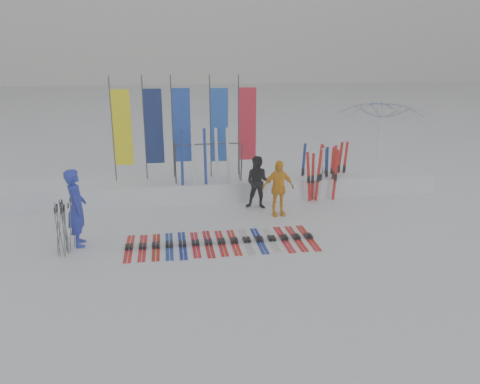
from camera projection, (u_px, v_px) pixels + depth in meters
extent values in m
plane|color=white|center=(242.00, 254.00, 10.76)|extent=(120.00, 120.00, 0.00)
cube|color=white|center=(219.00, 187.00, 15.03)|extent=(14.00, 1.60, 0.60)
imported|color=#1E2EAF|center=(77.00, 208.00, 10.99)|extent=(0.56, 0.75, 1.88)
imported|color=black|center=(258.00, 183.00, 13.70)|extent=(0.90, 0.79, 1.57)
imported|color=#FFAB10|center=(278.00, 188.00, 13.10)|extent=(0.97, 0.49, 1.59)
imported|color=white|center=(381.00, 140.00, 16.57)|extent=(3.48, 3.53, 2.91)
cube|color=red|center=(129.00, 247.00, 11.01)|extent=(0.17, 1.63, 0.07)
cube|color=red|center=(143.00, 247.00, 11.06)|extent=(0.17, 1.60, 0.07)
cube|color=#AE220D|center=(156.00, 246.00, 11.11)|extent=(0.17, 1.62, 0.07)
cube|color=#163497|center=(169.00, 245.00, 11.15)|extent=(0.17, 1.65, 0.07)
cube|color=navy|center=(182.00, 244.00, 11.20)|extent=(0.17, 1.69, 0.07)
cube|color=red|center=(195.00, 243.00, 11.25)|extent=(0.17, 1.57, 0.07)
cube|color=#AF0F0E|center=(208.00, 243.00, 11.29)|extent=(0.17, 1.69, 0.07)
cube|color=red|center=(221.00, 242.00, 11.34)|extent=(0.17, 1.59, 0.07)
cube|color=red|center=(234.00, 241.00, 11.39)|extent=(0.17, 1.60, 0.07)
cube|color=#BBBDC2|center=(247.00, 240.00, 11.43)|extent=(0.17, 1.66, 0.07)
cube|color=navy|center=(259.00, 240.00, 11.48)|extent=(0.17, 1.63, 0.07)
cube|color=silver|center=(272.00, 239.00, 11.53)|extent=(0.17, 1.56, 0.07)
cube|color=red|center=(284.00, 238.00, 11.57)|extent=(0.17, 1.70, 0.07)
cube|color=red|center=(296.00, 237.00, 11.62)|extent=(0.17, 1.65, 0.07)
cube|color=red|center=(308.00, 237.00, 11.67)|extent=(0.17, 1.70, 0.07)
cylinder|color=#595B60|center=(58.00, 228.00, 10.74)|extent=(0.12, 0.08, 1.14)
cylinder|color=#595B60|center=(63.00, 227.00, 10.66)|extent=(0.10, 0.08, 1.24)
cylinder|color=#595B60|center=(66.00, 228.00, 10.73)|extent=(0.04, 0.10, 1.15)
cylinder|color=#595B60|center=(60.00, 231.00, 10.50)|extent=(0.16, 0.13, 1.18)
cylinder|color=#595B60|center=(57.00, 232.00, 10.47)|extent=(0.03, 0.04, 1.16)
cylinder|color=#595B60|center=(65.00, 230.00, 10.60)|extent=(0.05, 0.05, 1.15)
cylinder|color=#595B60|center=(64.00, 223.00, 10.99)|extent=(0.12, 0.07, 1.20)
cylinder|color=#595B60|center=(64.00, 233.00, 10.41)|extent=(0.06, 0.05, 1.19)
cylinder|color=#595B60|center=(70.00, 227.00, 10.73)|extent=(0.11, 0.10, 1.19)
cylinder|color=#595B60|center=(59.00, 229.00, 10.52)|extent=(0.14, 0.16, 1.25)
cylinder|color=#595B60|center=(72.00, 222.00, 10.97)|extent=(0.02, 0.03, 1.24)
cylinder|color=#595B60|center=(66.00, 228.00, 10.74)|extent=(0.10, 0.06, 1.16)
cylinder|color=#383A3F|center=(113.00, 130.00, 14.16)|extent=(0.04, 0.04, 3.20)
cube|color=#FFF60D|center=(122.00, 128.00, 14.19)|extent=(0.55, 0.03, 2.30)
cylinder|color=#383A3F|center=(144.00, 128.00, 14.38)|extent=(0.04, 0.04, 3.20)
cube|color=navy|center=(154.00, 127.00, 14.41)|extent=(0.55, 0.03, 2.30)
cylinder|color=#383A3F|center=(173.00, 127.00, 14.61)|extent=(0.04, 0.04, 3.20)
cube|color=#183EB5|center=(182.00, 125.00, 14.64)|extent=(0.55, 0.03, 2.30)
cylinder|color=#383A3F|center=(210.00, 127.00, 14.64)|extent=(0.04, 0.04, 3.20)
cube|color=blue|center=(220.00, 125.00, 14.67)|extent=(0.55, 0.03, 2.30)
cylinder|color=#383A3F|center=(239.00, 126.00, 14.87)|extent=(0.04, 0.04, 3.20)
cube|color=red|center=(247.00, 124.00, 14.90)|extent=(0.55, 0.03, 2.30)
cylinder|color=#383A3F|center=(176.00, 165.00, 13.95)|extent=(0.04, 0.30, 1.23)
cylinder|color=#383A3F|center=(175.00, 161.00, 14.42)|extent=(0.04, 0.30, 1.23)
cylinder|color=#383A3F|center=(242.00, 163.00, 14.24)|extent=(0.04, 0.30, 1.23)
cylinder|color=#383A3F|center=(239.00, 159.00, 14.72)|extent=(0.04, 0.30, 1.23)
cylinder|color=#383A3F|center=(208.00, 144.00, 14.17)|extent=(2.00, 0.04, 0.04)
cube|color=navy|center=(327.00, 171.00, 15.01)|extent=(0.09, 0.04, 1.57)
cube|color=silver|center=(321.00, 174.00, 14.45)|extent=(0.09, 0.03, 1.65)
cube|color=red|center=(313.00, 177.00, 14.49)|extent=(0.09, 0.04, 1.49)
cube|color=red|center=(319.00, 169.00, 15.04)|extent=(0.09, 0.03, 1.67)
cube|color=red|center=(309.00, 177.00, 14.35)|extent=(0.09, 0.03, 1.55)
cube|color=navy|center=(326.00, 170.00, 15.40)|extent=(0.09, 0.04, 1.46)
cube|color=red|center=(335.00, 173.00, 14.75)|extent=(0.09, 0.03, 1.62)
cube|color=navy|center=(336.00, 171.00, 14.91)|extent=(0.09, 0.04, 1.64)
cube|color=red|center=(335.00, 175.00, 14.49)|extent=(0.09, 0.02, 1.60)
cube|color=red|center=(332.00, 169.00, 15.37)|extent=(0.09, 0.02, 1.51)
cube|color=navy|center=(303.00, 169.00, 15.09)|extent=(0.09, 0.03, 1.67)
cube|color=red|center=(318.00, 176.00, 14.40)|extent=(0.09, 0.04, 1.61)
cube|color=red|center=(339.00, 166.00, 15.47)|extent=(0.09, 0.04, 1.66)
cube|color=red|center=(320.00, 168.00, 15.57)|extent=(0.09, 0.03, 1.51)
cube|color=red|center=(344.00, 166.00, 15.46)|extent=(0.09, 0.03, 1.66)
cube|color=red|center=(334.00, 172.00, 14.70)|extent=(0.09, 0.03, 1.68)
cube|color=red|center=(322.00, 169.00, 15.41)|extent=(0.09, 0.05, 1.54)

